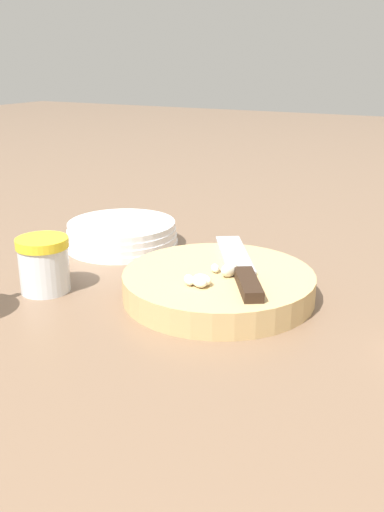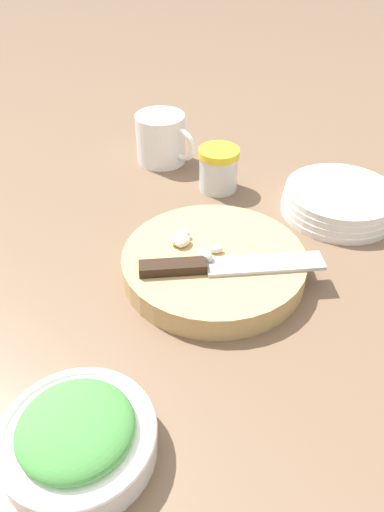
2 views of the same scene
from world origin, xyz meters
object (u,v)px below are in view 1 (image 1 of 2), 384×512
object	(u,v)px
garlic_cloves	(208,276)
spice_jar	(44,264)
chef_knife	(241,268)
cutting_board	(220,285)
plate_stack	(122,234)

from	to	relation	value
garlic_cloves	spice_jar	world-z (taller)	spice_jar
chef_knife	garlic_cloves	xyz separation A→B (m)	(0.02, 0.05, 0.00)
cutting_board	spice_jar	distance (m)	0.23
cutting_board	chef_knife	distance (m)	0.03
chef_knife	spice_jar	bearing A→B (deg)	172.64
garlic_cloves	spice_jar	distance (m)	0.21
garlic_cloves	cutting_board	bearing A→B (deg)	-91.56
cutting_board	garlic_cloves	distance (m)	0.04
spice_jar	plate_stack	world-z (taller)	spice_jar
plate_stack	garlic_cloves	bearing A→B (deg)	147.21
spice_jar	plate_stack	distance (m)	0.20
chef_knife	plate_stack	world-z (taller)	chef_knife
garlic_cloves	plate_stack	distance (m)	0.27
cutting_board	chef_knife	size ratio (longest dim) A/B	1.13
chef_knife	spice_jar	distance (m)	0.25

